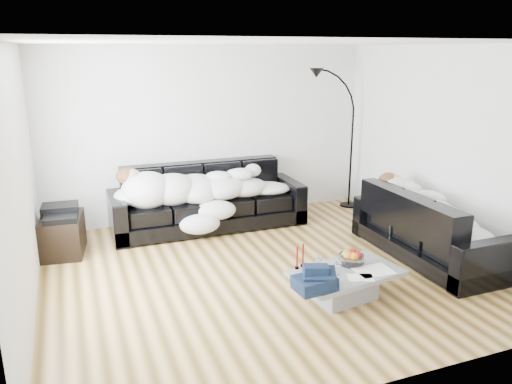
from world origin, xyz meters
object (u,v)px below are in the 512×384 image
object	(u,v)px
sleeper_back	(208,185)
stereo	(60,212)
wine_glass_c	(338,267)
sleeper_right	(431,209)
sofa_back	(208,197)
av_cabinet	(63,235)
coffee_table	(345,285)
candle_right	(303,255)
wine_glass_a	(320,262)
floor_lamp	(351,147)
candle_left	(297,258)
sofa_right	(429,225)
shoes	(321,275)
fruit_bowl	(352,257)
wine_glass_b	(318,266)

from	to	relation	value
sleeper_back	stereo	xyz separation A→B (m)	(-2.02, -0.26, -0.09)
wine_glass_c	stereo	bearing A→B (deg)	136.91
sleeper_back	sleeper_right	distance (m)	3.05
sofa_back	sleeper_back	bearing A→B (deg)	-90.00
av_cabinet	coffee_table	bearing A→B (deg)	-33.06
candle_right	sleeper_back	bearing A→B (deg)	98.26
wine_glass_a	av_cabinet	distance (m)	3.37
av_cabinet	floor_lamp	xyz separation A→B (m)	(4.50, 0.45, 0.75)
stereo	candle_left	bearing A→B (deg)	-39.24
sofa_right	sofa_back	bearing A→B (deg)	47.48
coffee_table	wine_glass_a	world-z (taller)	wine_glass_a
sofa_right	wine_glass_c	distance (m)	1.81
candle_left	av_cabinet	world-z (taller)	candle_left
sleeper_right	wine_glass_c	size ratio (longest dim) A/B	10.20
shoes	floor_lamp	xyz separation A→B (m)	(1.76, 2.31, 0.95)
sofa_right	sleeper_back	size ratio (longest dim) A/B	0.89
candle_right	sofa_right	bearing A→B (deg)	10.47
wine_glass_c	floor_lamp	bearing A→B (deg)	56.76
wine_glass_a	candle_left	bearing A→B (deg)	155.18
candle_right	stereo	distance (m)	3.18
shoes	fruit_bowl	bearing A→B (deg)	-69.93
shoes	av_cabinet	distance (m)	3.32
sleeper_right	coffee_table	size ratio (longest dim) A/B	1.61
fruit_bowl	av_cabinet	world-z (taller)	av_cabinet
fruit_bowl	sleeper_back	bearing A→B (deg)	108.95
av_cabinet	stereo	distance (m)	0.31
fruit_bowl	wine_glass_b	xyz separation A→B (m)	(-0.46, -0.10, 0.01)
sleeper_right	fruit_bowl	distance (m)	1.51
av_cabinet	shoes	bearing A→B (deg)	-26.18
wine_glass_c	av_cabinet	xyz separation A→B (m)	(-2.61, 2.44, -0.17)
sleeper_right	coffee_table	world-z (taller)	sleeper_right
wine_glass_b	candle_right	distance (m)	0.24
sleeper_right	stereo	size ratio (longest dim) A/B	4.09
av_cabinet	wine_glass_c	bearing A→B (deg)	-35.07
coffee_table	wine_glass_b	bearing A→B (deg)	174.80
sleeper_back	coffee_table	distance (m)	2.79
sofa_right	sleeper_right	size ratio (longest dim) A/B	1.17
wine_glass_c	fruit_bowl	bearing A→B (deg)	33.60
sofa_right	stereo	size ratio (longest dim) A/B	4.77
sofa_right	wine_glass_b	xyz separation A→B (m)	(-1.86, -0.58, -0.01)
wine_glass_b	shoes	size ratio (longest dim) A/B	0.42
sofa_back	wine_glass_b	bearing A→B (deg)	-81.31
shoes	stereo	size ratio (longest dim) A/B	0.99
wine_glass_c	floor_lamp	size ratio (longest dim) A/B	0.09
sleeper_right	candle_left	world-z (taller)	sleeper_right
coffee_table	sofa_back	bearing A→B (deg)	104.97
wine_glass_a	candle_left	world-z (taller)	candle_left
sofa_right	av_cabinet	bearing A→B (deg)	67.52
fruit_bowl	floor_lamp	bearing A→B (deg)	59.12
av_cabinet	candle_right	bearing A→B (deg)	-33.99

